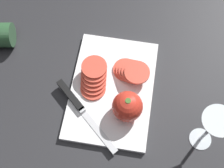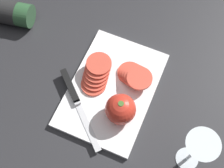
{
  "view_description": "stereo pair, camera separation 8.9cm",
  "coord_description": "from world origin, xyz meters",
  "px_view_note": "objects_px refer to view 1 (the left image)",
  "views": [
    {
      "loc": [
        -0.35,
        -0.06,
        0.85
      ],
      "look_at": [
        0.01,
        -0.01,
        0.05
      ],
      "focal_mm": 50.0,
      "sensor_mm": 36.0,
      "label": 1
    },
    {
      "loc": [
        -0.33,
        -0.15,
        0.85
      ],
      "look_at": [
        0.01,
        -0.01,
        0.05
      ],
      "focal_mm": 50.0,
      "sensor_mm": 36.0,
      "label": 2
    }
  ],
  "objects_px": {
    "wine_glass": "(213,126)",
    "knife": "(75,102)",
    "whole_tomato": "(127,106)",
    "tomato_slice_stack_far": "(94,78)",
    "tomato_slice_stack_near": "(131,71)"
  },
  "relations": [
    {
      "from": "wine_glass",
      "to": "knife",
      "type": "distance_m",
      "value": 0.38
    },
    {
      "from": "knife",
      "to": "tomato_slice_stack_near",
      "type": "distance_m",
      "value": 0.19
    },
    {
      "from": "wine_glass",
      "to": "tomato_slice_stack_near",
      "type": "relative_size",
      "value": 1.56
    },
    {
      "from": "wine_glass",
      "to": "whole_tomato",
      "type": "height_order",
      "value": "wine_glass"
    },
    {
      "from": "knife",
      "to": "whole_tomato",
      "type": "bearing_deg",
      "value": 40.56
    },
    {
      "from": "knife",
      "to": "tomato_slice_stack_near",
      "type": "bearing_deg",
      "value": 81.06
    },
    {
      "from": "wine_glass",
      "to": "whole_tomato",
      "type": "bearing_deg",
      "value": 79.16
    },
    {
      "from": "tomato_slice_stack_near",
      "to": "whole_tomato",
      "type": "bearing_deg",
      "value": -177.59
    },
    {
      "from": "knife",
      "to": "tomato_slice_stack_far",
      "type": "distance_m",
      "value": 0.09
    },
    {
      "from": "knife",
      "to": "tomato_slice_stack_far",
      "type": "xyz_separation_m",
      "value": [
        0.08,
        -0.04,
        0.02
      ]
    },
    {
      "from": "wine_glass",
      "to": "tomato_slice_stack_far",
      "type": "xyz_separation_m",
      "value": [
        0.12,
        0.32,
        -0.08
      ]
    },
    {
      "from": "tomato_slice_stack_near",
      "to": "tomato_slice_stack_far",
      "type": "relative_size",
      "value": 0.88
    },
    {
      "from": "wine_glass",
      "to": "tomato_slice_stack_near",
      "type": "height_order",
      "value": "wine_glass"
    },
    {
      "from": "tomato_slice_stack_near",
      "to": "tomato_slice_stack_far",
      "type": "xyz_separation_m",
      "value": [
        -0.04,
        0.1,
        0.0
      ]
    },
    {
      "from": "wine_glass",
      "to": "tomato_slice_stack_far",
      "type": "bearing_deg",
      "value": 69.46
    }
  ]
}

